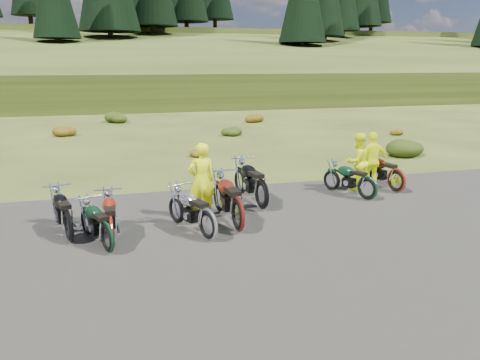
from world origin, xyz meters
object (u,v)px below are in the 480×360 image
object	(u,v)px
person_middle	(202,182)
motorcycle_7	(366,201)
motorcycle_0	(70,242)
motorcycle_3	(208,241)

from	to	relation	value
person_middle	motorcycle_7	bearing A→B (deg)	174.85
motorcycle_0	motorcycle_7	bearing A→B (deg)	-97.09
motorcycle_0	person_middle	size ratio (longest dim) A/B	1.05
motorcycle_3	motorcycle_7	distance (m)	5.37
motorcycle_0	motorcycle_7	distance (m)	8.07
motorcycle_3	person_middle	size ratio (longest dim) A/B	1.06
motorcycle_0	person_middle	distance (m)	3.37
motorcycle_3	motorcycle_7	bearing A→B (deg)	-91.74
motorcycle_3	person_middle	world-z (taller)	person_middle
person_middle	motorcycle_3	bearing A→B (deg)	74.87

